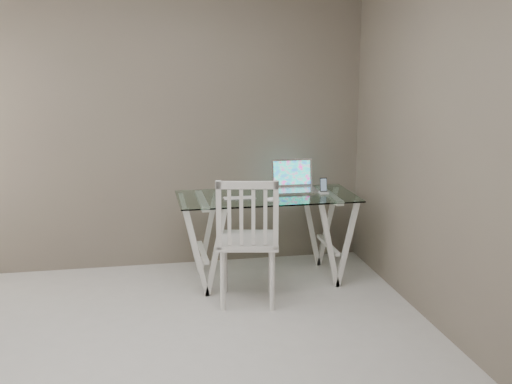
# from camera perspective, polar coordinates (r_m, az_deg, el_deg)

# --- Properties ---
(room) EXTENTS (4.50, 4.52, 2.71)m
(room) POSITION_cam_1_polar(r_m,az_deg,el_deg) (3.53, -10.71, 8.49)
(room) COLOR #B5B2AE
(room) RESTS_ON ground
(desk) EXTENTS (1.50, 0.70, 0.75)m
(desk) POSITION_cam_1_polar(r_m,az_deg,el_deg) (5.50, 0.95, -4.01)
(desk) COLOR silver
(desk) RESTS_ON ground
(chair) EXTENTS (0.54, 0.54, 1.02)m
(chair) POSITION_cam_1_polar(r_m,az_deg,el_deg) (4.91, -0.76, -3.92)
(chair) COLOR silver
(chair) RESTS_ON ground
(laptop) EXTENTS (0.37, 0.30, 0.26)m
(laptop) POSITION_cam_1_polar(r_m,az_deg,el_deg) (5.64, 3.41, 0.82)
(laptop) COLOR silver
(laptop) RESTS_ON desk
(keyboard) EXTENTS (0.28, 0.12, 0.01)m
(keyboard) POSITION_cam_1_polar(r_m,az_deg,el_deg) (5.30, -1.50, -0.55)
(keyboard) COLOR silver
(keyboard) RESTS_ON desk
(mouse) EXTENTS (0.12, 0.07, 0.04)m
(mouse) POSITION_cam_1_polar(r_m,az_deg,el_deg) (5.19, 1.43, -0.68)
(mouse) COLOR white
(mouse) RESTS_ON desk
(phone_dock) EXTENTS (0.07, 0.07, 0.14)m
(phone_dock) POSITION_cam_1_polar(r_m,az_deg,el_deg) (5.52, 6.02, 0.25)
(phone_dock) COLOR white
(phone_dock) RESTS_ON desk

